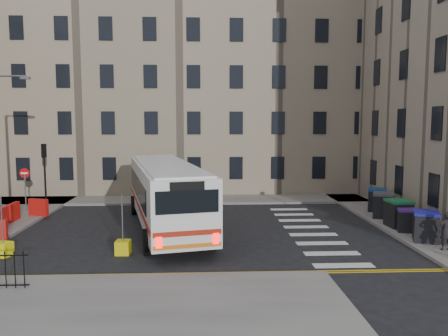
{
  "coord_description": "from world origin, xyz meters",
  "views": [
    {
      "loc": [
        -1.49,
        -22.54,
        5.65
      ],
      "look_at": [
        -0.35,
        2.67,
        3.0
      ],
      "focal_mm": 35.0,
      "sensor_mm": 36.0,
      "label": 1
    }
  ],
  "objects": [
    {
      "name": "pedestrian",
      "position": [
        8.9,
        -4.61,
        0.99
      ],
      "size": [
        0.65,
        0.47,
        1.68
      ],
      "primitive_type": "imported",
      "rotation": [
        0.0,
        0.0,
        3.26
      ],
      "color": "black",
      "rests_on": "pavement_east"
    },
    {
      "name": "roadworks_barriers",
      "position": [
        -11.84,
        0.5,
        0.65
      ],
      "size": [
        1.66,
        6.26,
        1.0
      ],
      "color": "red",
      "rests_on": "pavement_west"
    },
    {
      "name": "traffic_light_nw",
      "position": [
        -12.0,
        6.5,
        2.87
      ],
      "size": [
        0.28,
        0.22,
        4.1
      ],
      "color": "black",
      "rests_on": "pavement_west"
    },
    {
      "name": "pavement_sw",
      "position": [
        -7.0,
        -10.0,
        0.07
      ],
      "size": [
        20.0,
        6.0,
        0.15
      ],
      "primitive_type": "cube",
      "color": "slate",
      "rests_on": "ground"
    },
    {
      "name": "bus",
      "position": [
        -3.53,
        0.39,
        1.97
      ],
      "size": [
        5.53,
        12.86,
        3.42
      ],
      "rotation": [
        0.0,
        0.0,
        0.22
      ],
      "color": "silver",
      "rests_on": "ground"
    },
    {
      "name": "no_entry_north",
      "position": [
        -12.5,
        4.5,
        2.08
      ],
      "size": [
        0.6,
        0.08,
        3.0
      ],
      "color": "#595B5E",
      "rests_on": "pavement_west"
    },
    {
      "name": "bollard_chevron",
      "position": [
        -5.0,
        -4.09,
        0.3
      ],
      "size": [
        0.62,
        0.62,
        0.6
      ],
      "primitive_type": "cube",
      "rotation": [
        0.0,
        0.0,
        -0.04
      ],
      "color": "#D7C50C",
      "rests_on": "ground"
    },
    {
      "name": "wheelie_bin_c",
      "position": [
        8.74,
        -0.35,
        0.87
      ],
      "size": [
        1.19,
        1.35,
        1.43
      ],
      "rotation": [
        0.0,
        0.0,
        0.05
      ],
      "color": "black",
      "rests_on": "pavement_east"
    },
    {
      "name": "wheelie_bin_a",
      "position": [
        8.77,
        -3.16,
        0.85
      ],
      "size": [
        1.49,
        1.58,
        1.39
      ],
      "rotation": [
        0.0,
        0.0,
        -0.39
      ],
      "color": "black",
      "rests_on": "pavement_east"
    },
    {
      "name": "wheelie_bin_b",
      "position": [
        8.73,
        -1.29,
        0.73
      ],
      "size": [
        1.16,
        1.25,
        1.15
      ],
      "rotation": [
        0.0,
        0.0,
        -0.28
      ],
      "color": "black",
      "rests_on": "pavement_east"
    },
    {
      "name": "wheelie_bin_d",
      "position": [
        8.87,
        1.93,
        0.87
      ],
      "size": [
        1.56,
        1.64,
        1.43
      ],
      "rotation": [
        0.0,
        0.0,
        -0.41
      ],
      "color": "black",
      "rests_on": "pavement_east"
    },
    {
      "name": "pavement_north",
      "position": [
        -6.0,
        8.6,
        0.07
      ],
      "size": [
        36.0,
        3.2,
        0.15
      ],
      "primitive_type": "cube",
      "color": "slate",
      "rests_on": "ground"
    },
    {
      "name": "terrace_north",
      "position": [
        -7.0,
        15.5,
        8.62
      ],
      "size": [
        38.3,
        10.8,
        17.2
      ],
      "color": "gray",
      "rests_on": "ground"
    },
    {
      "name": "ground",
      "position": [
        0.0,
        0.0,
        0.0
      ],
      "size": [
        120.0,
        120.0,
        0.0
      ],
      "primitive_type": "plane",
      "color": "black",
      "rests_on": "ground"
    },
    {
      "name": "wheelie_bin_e",
      "position": [
        9.25,
        3.78,
        0.85
      ],
      "size": [
        1.49,
        1.58,
        1.39
      ],
      "rotation": [
        0.0,
        0.0,
        -0.39
      ],
      "color": "black",
      "rests_on": "pavement_east"
    },
    {
      "name": "pavement_east",
      "position": [
        9.0,
        4.0,
        0.07
      ],
      "size": [
        2.4,
        26.0,
        0.15
      ],
      "primitive_type": "cube",
      "color": "slate",
      "rests_on": "ground"
    },
    {
      "name": "bollard_yellow",
      "position": [
        -10.0,
        -4.17,
        0.3
      ],
      "size": [
        0.74,
        0.74,
        0.6
      ],
      "primitive_type": "cube",
      "rotation": [
        0.0,
        0.0,
        -0.28
      ],
      "color": "#FFFA0E",
      "rests_on": "ground"
    }
  ]
}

